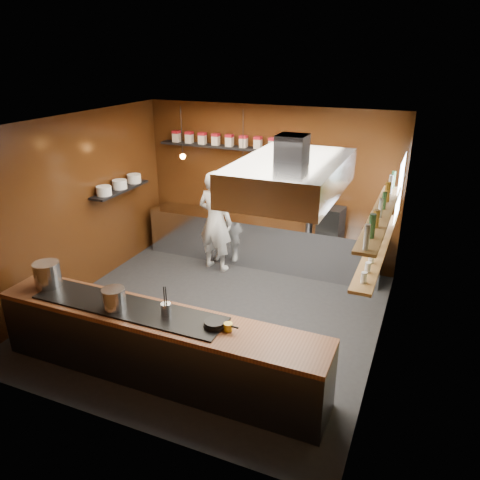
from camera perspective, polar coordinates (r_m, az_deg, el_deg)
The scene contains 26 objects.
floor at distance 7.54m, azimuth -3.26°, elevation -9.19°, with size 5.00×5.00×0.00m, color black.
back_wall at distance 9.08m, azimuth 3.48°, elevation 6.68°, with size 5.00×5.00×0.00m, color #331309.
left_wall at distance 8.25m, azimuth -19.36°, elevation 3.83°, with size 5.00×5.00×0.00m, color #331309.
right_wall at distance 6.26m, azimuth 17.49°, elevation -1.69°, with size 5.00×5.00×0.00m, color brown.
ceiling at distance 6.51m, azimuth -3.84°, elevation 13.97°, with size 5.00×5.00×0.00m, color silver.
window_pane at distance 7.74m, azimuth 18.90°, elevation 5.83°, with size 1.00×1.00×0.00m, color white.
prep_counter at distance 9.13m, azimuth 2.63°, elevation -0.19°, with size 4.60×0.65×0.90m, color silver.
pass_counter at distance 6.13m, azimuth -10.08°, elevation -12.55°, with size 4.40×0.72×0.94m.
tin_shelf at distance 9.12m, azimuth -2.16°, elevation 11.30°, with size 2.60×0.26×0.04m, color black.
plate_shelf at distance 8.87m, azimuth -14.39°, elevation 5.97°, with size 0.30×1.40×0.04m, color black.
bottle_shelf_upper at distance 6.41m, azimuth 16.81°, elevation 2.97°, with size 0.26×2.80×0.04m, color olive.
bottle_shelf_lower at distance 6.57m, azimuth 16.36°, elevation -0.90°, with size 0.26×2.80×0.04m, color olive.
extractor_hood at distance 5.77m, azimuth 6.23°, elevation 7.80°, with size 1.20×2.00×0.72m.
pendant_left at distance 8.78m, azimuth -7.01°, elevation 10.40°, with size 0.10×0.10×0.95m.
pendant_right at distance 8.26m, azimuth 0.37°, elevation 9.82°, with size 0.10×0.10×0.95m.
storage_tins at distance 9.04m, azimuth -1.29°, elevation 12.05°, with size 2.43×0.13×0.22m.
plate_stacks at distance 8.84m, azimuth -14.46°, elevation 6.59°, with size 0.26×1.16×0.16m.
bottles at distance 6.36m, azimuth 16.95°, elevation 4.16°, with size 0.06×2.66×0.24m.
wine_glasses at distance 6.54m, azimuth 16.44°, elevation -0.21°, with size 0.07×2.37×0.13m.
stockpot_large at distance 6.84m, azimuth -22.43°, elevation -3.90°, with size 0.35×0.35×0.34m, color #B2B5BA.
stockpot_small at distance 6.02m, azimuth -15.13°, elevation -6.93°, with size 0.29×0.29×0.27m, color #B6B8BD.
utensil_crock at distance 5.77m, azimuth -9.01°, elevation -8.35°, with size 0.12×0.12×0.16m, color silver.
frying_pan at distance 5.53m, azimuth -3.06°, elevation -10.13°, with size 0.44×0.27×0.07m.
butter_jar at distance 5.48m, azimuth -1.46°, elevation -10.53°, with size 0.10×0.10×0.09m, color gold.
espresso_machine at distance 8.54m, azimuth 11.03°, elevation 2.54°, with size 0.42×0.40×0.42m, color black.
chef at distance 8.74m, azimuth -3.03°, elevation 2.33°, with size 0.70×0.46×1.92m, color white.
Camera 1 is at (2.88, -5.76, 3.93)m, focal length 35.00 mm.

